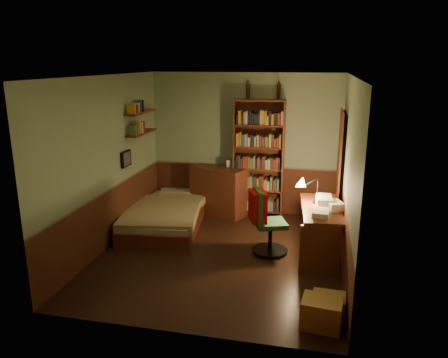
% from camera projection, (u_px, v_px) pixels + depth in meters
% --- Properties ---
extents(floor, '(3.50, 4.00, 0.02)m').
position_uv_depth(floor, '(220.00, 255.00, 6.53)').
color(floor, black).
rests_on(floor, ground).
extents(ceiling, '(3.50, 4.00, 0.02)m').
position_uv_depth(ceiling, '(220.00, 75.00, 5.85)').
color(ceiling, silver).
rests_on(ceiling, wall_back).
extents(wall_back, '(3.50, 0.02, 2.60)m').
position_uv_depth(wall_back, '(245.00, 144.00, 8.08)').
color(wall_back, gray).
rests_on(wall_back, ground).
extents(wall_left, '(0.02, 4.00, 2.60)m').
position_uv_depth(wall_left, '(106.00, 164.00, 6.56)').
color(wall_left, gray).
rests_on(wall_left, ground).
extents(wall_right, '(0.02, 4.00, 2.60)m').
position_uv_depth(wall_right, '(348.00, 177.00, 5.82)').
color(wall_right, gray).
rests_on(wall_right, ground).
extents(wall_front, '(3.50, 0.02, 2.60)m').
position_uv_depth(wall_front, '(174.00, 218.00, 4.30)').
color(wall_front, gray).
rests_on(wall_front, ground).
extents(doorway, '(0.06, 0.90, 2.00)m').
position_uv_depth(doorway, '(340.00, 174.00, 7.13)').
color(doorway, black).
rests_on(doorway, ground).
extents(door_trim, '(0.02, 0.98, 2.08)m').
position_uv_depth(door_trim, '(338.00, 174.00, 7.14)').
color(door_trim, '#4B2011').
rests_on(door_trim, ground).
extents(bed, '(1.39, 2.27, 0.64)m').
position_uv_depth(bed, '(166.00, 208.00, 7.61)').
color(bed, '#7E8F52').
rests_on(bed, ground).
extents(dresser, '(1.13, 0.84, 0.91)m').
position_uv_depth(dresser, '(219.00, 190.00, 8.16)').
color(dresser, '#552717').
rests_on(dresser, ground).
extents(mini_stereo, '(0.28, 0.25, 0.13)m').
position_uv_depth(mini_stereo, '(232.00, 163.00, 8.10)').
color(mini_stereo, '#B2B2B7').
rests_on(mini_stereo, dresser).
extents(bookshelf, '(0.93, 0.33, 2.14)m').
position_uv_depth(bookshelf, '(258.00, 159.00, 7.93)').
color(bookshelf, '#552717').
rests_on(bookshelf, ground).
extents(bottle_left, '(0.09, 0.09, 0.26)m').
position_uv_depth(bottle_left, '(248.00, 91.00, 7.77)').
color(bottle_left, black).
rests_on(bottle_left, bookshelf).
extents(bottle_right, '(0.07, 0.07, 0.26)m').
position_uv_depth(bottle_right, '(279.00, 92.00, 7.65)').
color(bottle_right, black).
rests_on(bottle_right, bookshelf).
extents(desk, '(0.68, 1.41, 0.73)m').
position_uv_depth(desk, '(320.00, 230.00, 6.47)').
color(desk, '#552717').
rests_on(desk, ground).
extents(paper_stack, '(0.31, 0.35, 0.12)m').
position_uv_depth(paper_stack, '(334.00, 205.00, 6.27)').
color(paper_stack, silver).
rests_on(paper_stack, desk).
extents(desk_lamp, '(0.21, 0.21, 0.54)m').
position_uv_depth(desk_lamp, '(318.00, 186.00, 6.48)').
color(desk_lamp, black).
rests_on(desk_lamp, desk).
extents(office_chair, '(0.58, 0.55, 0.94)m').
position_uv_depth(office_chair, '(271.00, 223.00, 6.46)').
color(office_chair, '#285933').
rests_on(office_chair, ground).
extents(red_jacket, '(0.33, 0.43, 0.45)m').
position_uv_depth(red_jacket, '(262.00, 181.00, 6.10)').
color(red_jacket, '#B50B03').
rests_on(red_jacket, office_chair).
extents(wall_shelf_lower, '(0.20, 0.90, 0.03)m').
position_uv_depth(wall_shelf_lower, '(142.00, 133.00, 7.49)').
color(wall_shelf_lower, '#552717').
rests_on(wall_shelf_lower, wall_left).
extents(wall_shelf_upper, '(0.20, 0.90, 0.03)m').
position_uv_depth(wall_shelf_upper, '(141.00, 112.00, 7.40)').
color(wall_shelf_upper, '#552717').
rests_on(wall_shelf_upper, wall_left).
extents(framed_picture, '(0.04, 0.32, 0.26)m').
position_uv_depth(framed_picture, '(126.00, 159.00, 7.13)').
color(framed_picture, black).
rests_on(framed_picture, wall_left).
extents(cardboard_box_a, '(0.46, 0.39, 0.32)m').
position_uv_depth(cardboard_box_a, '(322.00, 313.00, 4.72)').
color(cardboard_box_a, '#A38343').
rests_on(cardboard_box_a, ground).
extents(cardboard_box_b, '(0.37, 0.31, 0.26)m').
position_uv_depth(cardboard_box_b, '(329.00, 306.00, 4.92)').
color(cardboard_box_b, '#A38343').
rests_on(cardboard_box_b, ground).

